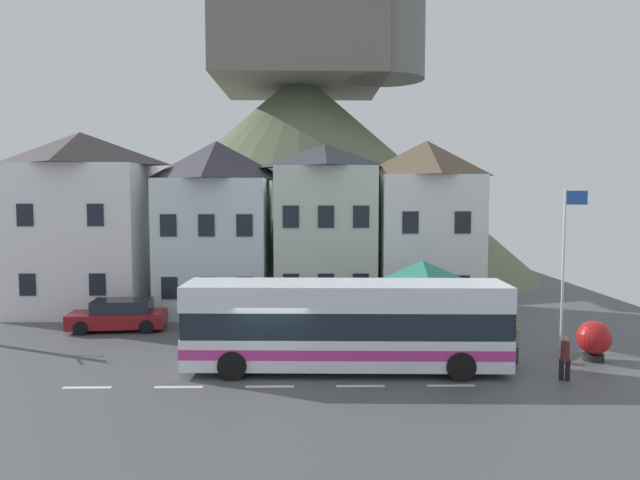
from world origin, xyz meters
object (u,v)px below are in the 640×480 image
object	(u,v)px
pedestrian_02	(488,331)
pedestrian_03	(565,358)
townhouse_00	(83,223)
pedestrian_01	(515,341)
hilltop_castle	(301,166)
transit_bus	(345,326)
public_bench	(435,321)
bus_shelter	(422,274)
townhouse_03	(426,226)
townhouse_01	(217,226)
parked_car_00	(454,315)
townhouse_02	(325,228)
parked_car_01	(228,319)
pedestrian_00	(509,335)
harbour_buoy	(594,339)
parked_car_02	(119,315)
flagpole	(566,257)

from	to	relation	value
pedestrian_02	pedestrian_03	distance (m)	3.86
townhouse_00	pedestrian_01	distance (m)	22.79
hilltop_castle	transit_bus	world-z (taller)	hilltop_castle
public_bench	bus_shelter	bearing A→B (deg)	-115.79
townhouse_00	pedestrian_01	bearing A→B (deg)	-27.56
townhouse_03	hilltop_castle	xyz separation A→B (m)	(-7.00, 17.41, 4.14)
townhouse_01	parked_car_00	world-z (taller)	townhouse_01
townhouse_01	pedestrian_02	world-z (taller)	townhouse_01
townhouse_02	pedestrian_02	size ratio (longest dim) A/B	5.96
pedestrian_01	townhouse_01	bearing A→B (deg)	139.27
transit_bus	bus_shelter	world-z (taller)	bus_shelter
hilltop_castle	pedestrian_01	distance (m)	29.99
townhouse_02	parked_car_01	xyz separation A→B (m)	(-4.58, -5.39, -3.90)
pedestrian_00	public_bench	xyz separation A→B (m)	(-1.89, 4.64, -0.42)
bus_shelter	pedestrian_00	xyz separation A→B (m)	(2.94, -2.46, -2.06)
bus_shelter	pedestrian_01	distance (m)	4.85
townhouse_01	harbour_buoy	distance (m)	19.49
transit_bus	pedestrian_01	bearing A→B (deg)	7.79
townhouse_01	pedestrian_01	bearing A→B (deg)	-40.73
hilltop_castle	parked_car_02	bearing A→B (deg)	-110.55
pedestrian_00	flagpole	size ratio (longest dim) A/B	0.24
parked_car_02	flagpole	world-z (taller)	flagpole
hilltop_castle	pedestrian_01	xyz separation A→B (m)	(8.37, -27.70, -7.87)
flagpole	parked_car_02	bearing A→B (deg)	168.79
townhouse_00	transit_bus	bearing A→B (deg)	-39.26
public_bench	flagpole	size ratio (longest dim) A/B	0.24
public_bench	pedestrian_00	bearing A→B (deg)	-67.88
transit_bus	flagpole	size ratio (longest dim) A/B	1.77
bus_shelter	parked_car_00	size ratio (longest dim) A/B	0.91
hilltop_castle	pedestrian_03	xyz separation A→B (m)	(9.39, -29.68, -7.96)
townhouse_00	flagpole	size ratio (longest dim) A/B	1.47
pedestrian_02	harbour_buoy	bearing A→B (deg)	-17.20
hilltop_castle	pedestrian_03	world-z (taller)	hilltop_castle
parked_car_02	flagpole	size ratio (longest dim) A/B	0.69
parked_car_01	pedestrian_03	bearing A→B (deg)	-27.07
parked_car_01	pedestrian_01	bearing A→B (deg)	-21.54
townhouse_01	pedestrian_01	distance (m)	17.24
parked_car_01	parked_car_00	bearing A→B (deg)	5.34
parked_car_01	pedestrian_03	size ratio (longest dim) A/B	2.57
townhouse_01	public_bench	distance (m)	12.93
parked_car_01	parked_car_02	distance (m)	5.18
parked_car_01	parked_car_02	size ratio (longest dim) A/B	0.87
townhouse_00	pedestrian_03	bearing A→B (deg)	-30.59
pedestrian_03	pedestrian_02	bearing A→B (deg)	114.01
townhouse_00	pedestrian_01	xyz separation A→B (m)	(19.90, -10.38, -3.95)
townhouse_00	bus_shelter	xyz separation A→B (m)	(17.03, -7.07, -1.88)
bus_shelter	pedestrian_01	bearing A→B (deg)	-49.13
parked_car_00	pedestrian_01	bearing A→B (deg)	-77.14
parked_car_00	parked_car_02	xyz separation A→B (m)	(-15.68, 0.16, 0.01)
townhouse_01	pedestrian_03	bearing A→B (deg)	-43.26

